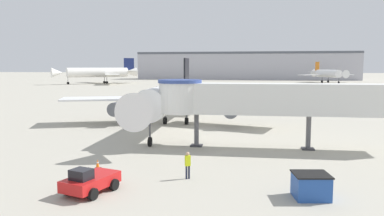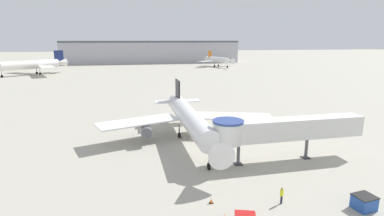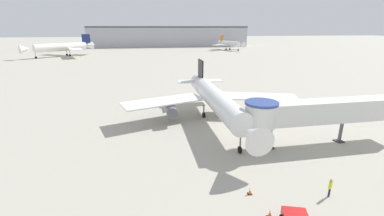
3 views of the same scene
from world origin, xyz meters
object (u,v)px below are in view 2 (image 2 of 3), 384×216
(main_airplane, at_px, (190,119))
(background_jet_navy_tail, at_px, (32,65))
(ground_crew_marshaller, at_px, (282,194))
(background_jet_orange_tail, at_px, (218,60))
(traffic_cone_near_nose, at_px, (211,200))
(jet_bridge, at_px, (279,129))
(service_container_blue, at_px, (364,202))

(main_airplane, bearing_deg, background_jet_navy_tail, 115.74)
(ground_crew_marshaller, relative_size, background_jet_orange_tail, 0.07)
(traffic_cone_near_nose, xyz_separation_m, background_jet_navy_tail, (-53.41, 127.88, 4.55))
(jet_bridge, xyz_separation_m, background_jet_orange_tail, (33.18, 142.60, -0.35))
(traffic_cone_near_nose, bearing_deg, jet_bridge, 36.84)
(ground_crew_marshaller, bearing_deg, service_container_blue, 129.22)
(service_container_blue, relative_size, background_jet_orange_tail, 0.09)
(service_container_blue, relative_size, ground_crew_marshaller, 1.23)
(main_airplane, relative_size, background_jet_navy_tail, 0.96)
(main_airplane, relative_size, service_container_blue, 13.58)
(ground_crew_marshaller, distance_m, background_jet_orange_tail, 157.74)
(main_airplane, xyz_separation_m, background_jet_navy_tail, (-54.98, 108.28, 1.15))
(background_jet_navy_tail, bearing_deg, service_container_blue, -11.48)
(service_container_blue, relative_size, traffic_cone_near_nose, 3.35)
(main_airplane, height_order, traffic_cone_near_nose, main_airplane)
(service_container_blue, bearing_deg, ground_crew_marshaller, 161.58)
(background_jet_navy_tail, bearing_deg, background_jet_orange_tail, 64.74)
(main_airplane, distance_m, background_jet_navy_tail, 121.45)
(jet_bridge, relative_size, background_jet_navy_tail, 0.68)
(ground_crew_marshaller, distance_m, background_jet_navy_tail, 142.88)
(traffic_cone_near_nose, relative_size, background_jet_orange_tail, 0.03)
(background_jet_orange_tail, bearing_deg, background_jet_navy_tail, 173.46)
(main_airplane, bearing_deg, background_jet_orange_tail, 70.56)
(main_airplane, relative_size, jet_bridge, 1.42)
(background_jet_orange_tail, bearing_deg, jet_bridge, -123.14)
(service_container_blue, xyz_separation_m, traffic_cone_near_nose, (-14.61, 4.05, -0.40))
(traffic_cone_near_nose, bearing_deg, service_container_blue, -15.50)
(service_container_blue, distance_m, ground_crew_marshaller, 7.99)
(jet_bridge, relative_size, background_jet_orange_tail, 0.85)
(jet_bridge, bearing_deg, background_jet_navy_tail, 117.67)
(main_airplane, bearing_deg, jet_bridge, -47.12)
(ground_crew_marshaller, xyz_separation_m, background_jet_orange_tail, (38.06, 153.05, 3.17))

